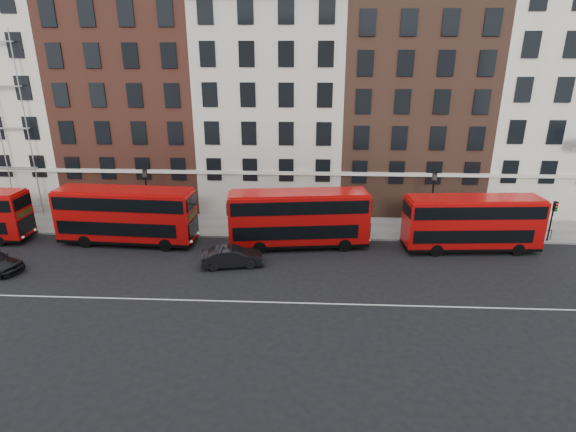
{
  "coord_description": "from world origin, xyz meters",
  "views": [
    {
      "loc": [
        3.65,
        -25.44,
        13.92
      ],
      "look_at": [
        2.15,
        5.0,
        3.0
      ],
      "focal_mm": 28.0,
      "sensor_mm": 36.0,
      "label": 1
    }
  ],
  "objects_px": {
    "bus_b": "(126,215)",
    "bus_c": "(298,218)",
    "car_front": "(232,257)",
    "traffic_light": "(553,214)",
    "bus_d": "(472,222)"
  },
  "relations": [
    {
      "from": "bus_b",
      "to": "car_front",
      "type": "relative_size",
      "value": 2.49
    },
    {
      "from": "bus_d",
      "to": "car_front",
      "type": "height_order",
      "value": "bus_d"
    },
    {
      "from": "bus_c",
      "to": "traffic_light",
      "type": "bearing_deg",
      "value": -1.84
    },
    {
      "from": "bus_c",
      "to": "bus_d",
      "type": "distance_m",
      "value": 12.92
    },
    {
      "from": "bus_b",
      "to": "traffic_light",
      "type": "bearing_deg",
      "value": 6.4
    },
    {
      "from": "bus_b",
      "to": "bus_c",
      "type": "xyz_separation_m",
      "value": [
        13.28,
        -0.01,
        -0.01
      ]
    },
    {
      "from": "bus_d",
      "to": "traffic_light",
      "type": "height_order",
      "value": "bus_d"
    },
    {
      "from": "bus_b",
      "to": "bus_c",
      "type": "distance_m",
      "value": 13.28
    },
    {
      "from": "bus_b",
      "to": "bus_d",
      "type": "relative_size",
      "value": 1.06
    },
    {
      "from": "bus_c",
      "to": "bus_d",
      "type": "bearing_deg",
      "value": -6.86
    },
    {
      "from": "bus_c",
      "to": "traffic_light",
      "type": "height_order",
      "value": "bus_c"
    },
    {
      "from": "bus_c",
      "to": "bus_d",
      "type": "relative_size",
      "value": 1.06
    },
    {
      "from": "bus_d",
      "to": "bus_b",
      "type": "bearing_deg",
      "value": 175.94
    },
    {
      "from": "bus_b",
      "to": "bus_d",
      "type": "xyz_separation_m",
      "value": [
        26.2,
        -0.0,
        -0.13
      ]
    },
    {
      "from": "bus_c",
      "to": "car_front",
      "type": "relative_size",
      "value": 2.51
    }
  ]
}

